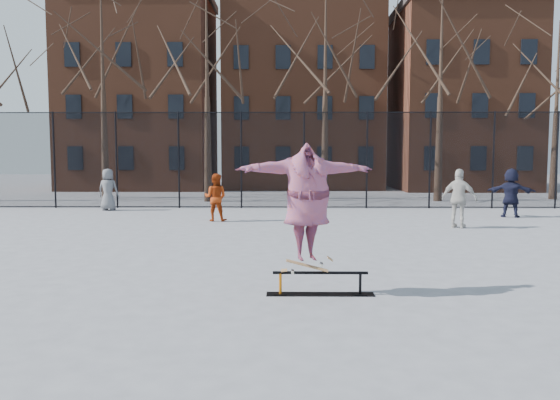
{
  "coord_description": "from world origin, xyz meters",
  "views": [
    {
      "loc": [
        0.51,
        -9.62,
        2.26
      ],
      "look_at": [
        0.36,
        1.5,
        1.32
      ],
      "focal_mm": 35.0,
      "sensor_mm": 36.0,
      "label": 1
    }
  ],
  "objects_px": {
    "bystander_grey": "(108,190)",
    "bystander_red": "(216,197)",
    "skateboard": "(307,269)",
    "skater": "(307,208)",
    "bystander_white": "(459,198)",
    "skate_rail": "(320,285)",
    "bystander_navy": "(511,193)"
  },
  "relations": [
    {
      "from": "skate_rail",
      "to": "bystander_white",
      "type": "distance_m",
      "value": 9.3
    },
    {
      "from": "skate_rail",
      "to": "skateboard",
      "type": "bearing_deg",
      "value": 180.0
    },
    {
      "from": "skateboard",
      "to": "skater",
      "type": "xyz_separation_m",
      "value": [
        0.0,
        0.0,
        0.98
      ]
    },
    {
      "from": "skater",
      "to": "skate_rail",
      "type": "bearing_deg",
      "value": -16.14
    },
    {
      "from": "bystander_grey",
      "to": "bystander_white",
      "type": "distance_m",
      "value": 13.37
    },
    {
      "from": "skate_rail",
      "to": "bystander_navy",
      "type": "height_order",
      "value": "bystander_navy"
    },
    {
      "from": "bystander_red",
      "to": "bystander_navy",
      "type": "height_order",
      "value": "bystander_navy"
    },
    {
      "from": "bystander_red",
      "to": "bystander_navy",
      "type": "bearing_deg",
      "value": -165.14
    },
    {
      "from": "skate_rail",
      "to": "bystander_white",
      "type": "xyz_separation_m",
      "value": [
        4.71,
        7.98,
        0.75
      ]
    },
    {
      "from": "bystander_navy",
      "to": "skateboard",
      "type": "bearing_deg",
      "value": 78.13
    },
    {
      "from": "skate_rail",
      "to": "bystander_grey",
      "type": "xyz_separation_m",
      "value": [
        -7.69,
        12.99,
        0.69
      ]
    },
    {
      "from": "skater",
      "to": "bystander_grey",
      "type": "height_order",
      "value": "skater"
    },
    {
      "from": "skater",
      "to": "bystander_white",
      "type": "distance_m",
      "value": 9.39
    },
    {
      "from": "skater",
      "to": "bystander_red",
      "type": "bearing_deg",
      "value": 89.74
    },
    {
      "from": "bystander_grey",
      "to": "bystander_red",
      "type": "xyz_separation_m",
      "value": [
        4.74,
        -3.39,
        -0.04
      ]
    },
    {
      "from": "skateboard",
      "to": "bystander_red",
      "type": "distance_m",
      "value": 9.99
    },
    {
      "from": "skater",
      "to": "bystander_navy",
      "type": "xyz_separation_m",
      "value": [
        7.67,
        10.87,
        -0.53
      ]
    },
    {
      "from": "skater",
      "to": "bystander_navy",
      "type": "height_order",
      "value": "skater"
    },
    {
      "from": "skateboard",
      "to": "bystander_grey",
      "type": "distance_m",
      "value": 14.99
    },
    {
      "from": "skate_rail",
      "to": "skater",
      "type": "distance_m",
      "value": 1.27
    },
    {
      "from": "skater",
      "to": "bystander_grey",
      "type": "bearing_deg",
      "value": 103.77
    },
    {
      "from": "skate_rail",
      "to": "bystander_grey",
      "type": "height_order",
      "value": "bystander_grey"
    },
    {
      "from": "bystander_grey",
      "to": "bystander_red",
      "type": "distance_m",
      "value": 5.83
    },
    {
      "from": "skater",
      "to": "bystander_red",
      "type": "relative_size",
      "value": 1.44
    },
    {
      "from": "skate_rail",
      "to": "bystander_red",
      "type": "height_order",
      "value": "bystander_red"
    },
    {
      "from": "skateboard",
      "to": "bystander_grey",
      "type": "relative_size",
      "value": 0.44
    },
    {
      "from": "bystander_red",
      "to": "bystander_white",
      "type": "bearing_deg",
      "value": 175.99
    },
    {
      "from": "skateboard",
      "to": "bystander_white",
      "type": "distance_m",
      "value": 9.39
    },
    {
      "from": "bystander_grey",
      "to": "bystander_navy",
      "type": "bearing_deg",
      "value": 178.18
    },
    {
      "from": "skater",
      "to": "skateboard",
      "type": "bearing_deg",
      "value": 163.86
    },
    {
      "from": "bystander_grey",
      "to": "bystander_white",
      "type": "relative_size",
      "value": 0.93
    },
    {
      "from": "skate_rail",
      "to": "bystander_navy",
      "type": "xyz_separation_m",
      "value": [
        7.45,
        10.87,
        0.73
      ]
    }
  ]
}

